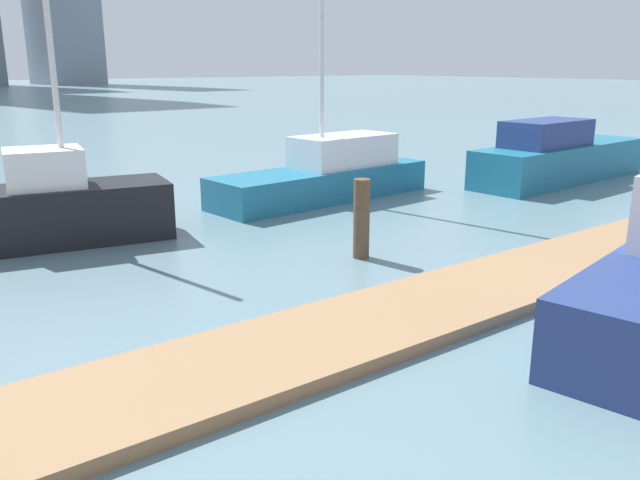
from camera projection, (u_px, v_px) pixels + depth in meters
ground_plane at (20, 221)px, 15.42m from camera, size 300.00×300.00×0.00m
floating_dock at (454, 299)px, 10.08m from camera, size 15.09×2.00×0.18m
dock_piling_0 at (361, 219)px, 12.34m from camera, size 0.31×0.31×1.53m
moored_boat_1 at (328, 174)px, 17.92m from camera, size 6.73×2.35×8.22m
moored_boat_3 at (558, 157)px, 20.46m from camera, size 7.39×2.28×1.97m
moored_boat_5 at (64, 206)px, 13.44m from camera, size 4.34×2.38×6.55m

